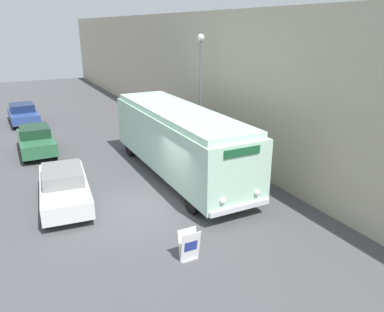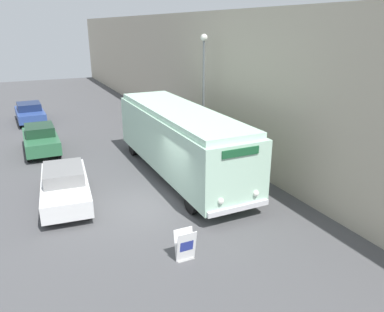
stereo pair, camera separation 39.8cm
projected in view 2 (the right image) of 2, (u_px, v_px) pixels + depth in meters
The scene contains 8 objects.
ground_plane at pixel (145, 207), 14.74m from camera, with size 80.00×80.00×0.00m, color #4C4C4F.
building_wall_right at pixel (182, 74), 24.49m from camera, with size 0.30×60.00×7.50m.
vintage_bus at pixel (180, 138), 17.39m from camera, with size 2.66×10.41×3.20m.
sign_board at pixel (185, 246), 11.32m from camera, with size 0.62×0.37×1.00m.
streetlamp at pixel (204, 78), 19.72m from camera, with size 0.36×0.36×6.37m.
parked_car_near at pixel (65, 185), 14.94m from camera, with size 2.23×4.75×1.47m.
parked_car_mid at pixel (41, 139), 20.92m from camera, with size 1.78×4.18×1.52m.
parked_car_far at pixel (30, 112), 27.40m from camera, with size 1.96×4.25×1.41m.
Camera 2 is at (-4.01, -12.75, 6.80)m, focal length 35.00 mm.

